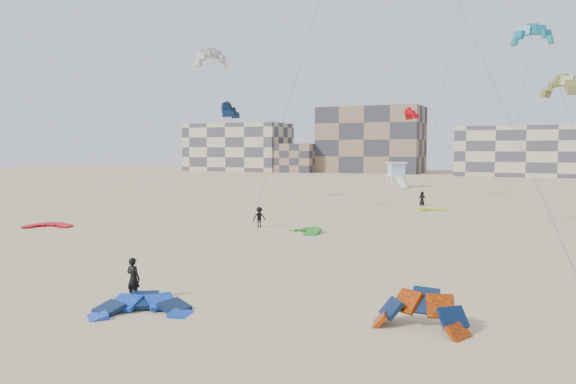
% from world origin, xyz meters
% --- Properties ---
extents(ground, '(320.00, 320.00, 0.00)m').
position_xyz_m(ground, '(0.00, 0.00, 0.00)').
color(ground, '#CBAE88').
rests_on(ground, ground).
extents(kite_ground_blue, '(5.50, 5.58, 2.22)m').
position_xyz_m(kite_ground_blue, '(-1.27, 0.45, 0.00)').
color(kite_ground_blue, blue).
rests_on(kite_ground_blue, ground).
extents(kite_ground_orange, '(3.84, 3.85, 3.54)m').
position_xyz_m(kite_ground_orange, '(9.58, 3.12, 0.00)').
color(kite_ground_orange, '#D04705').
rests_on(kite_ground_orange, ground).
extents(kite_ground_red, '(5.10, 5.19, 0.64)m').
position_xyz_m(kite_ground_red, '(-25.04, 17.39, 0.00)').
color(kite_ground_red, '#C40010').
rests_on(kite_ground_red, ground).
extents(kite_ground_green, '(4.35, 4.36, 1.41)m').
position_xyz_m(kite_ground_green, '(-3.54, 23.55, 0.00)').
color(kite_ground_green, green).
rests_on(kite_ground_green, ground).
extents(kite_ground_yellow, '(3.96, 4.04, 0.55)m').
position_xyz_m(kite_ground_yellow, '(2.75, 43.97, 0.00)').
color(kite_ground_yellow, yellow).
rests_on(kite_ground_yellow, ground).
extents(kitesurfer_main, '(0.70, 0.47, 1.91)m').
position_xyz_m(kitesurfer_main, '(-2.93, 1.97, 0.95)').
color(kitesurfer_main, black).
rests_on(kitesurfer_main, ground).
extents(kitesurfer_c, '(1.26, 1.26, 1.76)m').
position_xyz_m(kitesurfer_c, '(-8.35, 24.72, 0.88)').
color(kitesurfer_c, black).
rests_on(kitesurfer_c, ground).
extents(kitesurfer_e, '(0.95, 0.79, 1.67)m').
position_xyz_m(kitesurfer_e, '(0.74, 48.94, 0.83)').
color(kitesurfer_e, black).
rests_on(kitesurfer_e, ground).
extents(kite_fly_grey, '(12.59, 4.79, 16.00)m').
position_xyz_m(kite_fly_grey, '(-17.89, 32.57, 15.84)').
color(kite_fly_grey, silver).
rests_on(kite_fly_grey, ground).
extents(kite_fly_olive, '(5.46, 13.10, 12.54)m').
position_xyz_m(kite_fly_olive, '(14.79, 38.72, 12.15)').
color(kite_fly_olive, olive).
rests_on(kite_fly_olive, ground).
extents(kite_fly_navy, '(6.15, 4.56, 12.15)m').
position_xyz_m(kite_fly_navy, '(-23.87, 46.45, 11.54)').
color(kite_fly_navy, '#08173B').
rests_on(kite_fly_navy, ground).
extents(kite_fly_teal_b, '(4.72, 4.69, 20.12)m').
position_xyz_m(kite_fly_teal_b, '(12.02, 54.02, 19.59)').
color(kite_fly_teal_b, teal).
rests_on(kite_fly_teal_b, ground).
extents(kite_fly_red, '(6.67, 4.15, 11.58)m').
position_xyz_m(kite_fly_red, '(-2.64, 57.86, 11.24)').
color(kite_fly_red, '#C40010').
rests_on(kite_fly_red, ground).
extents(lifeguard_tower_far, '(4.20, 6.49, 4.32)m').
position_xyz_m(lifeguard_tower_far, '(-9.57, 78.90, 2.14)').
color(lifeguard_tower_far, white).
rests_on(lifeguard_tower_far, ground).
extents(condo_west_a, '(30.00, 15.00, 14.00)m').
position_xyz_m(condo_west_a, '(-70.00, 130.00, 7.00)').
color(condo_west_a, '#C8B993').
rests_on(condo_west_a, ground).
extents(condo_west_b, '(28.00, 14.00, 18.00)m').
position_xyz_m(condo_west_b, '(-30.00, 134.00, 9.00)').
color(condo_west_b, '#856950').
rests_on(condo_west_b, ground).
extents(condo_mid, '(32.00, 16.00, 12.00)m').
position_xyz_m(condo_mid, '(10.00, 130.00, 6.00)').
color(condo_mid, '#C8B993').
rests_on(condo_mid, ground).
extents(condo_fill_left, '(12.00, 10.00, 8.00)m').
position_xyz_m(condo_fill_left, '(-50.00, 128.00, 4.00)').
color(condo_fill_left, '#856950').
rests_on(condo_fill_left, ground).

